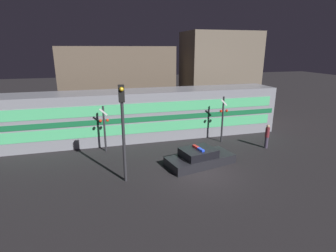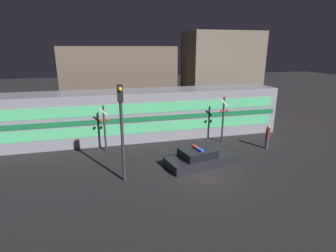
{
  "view_description": "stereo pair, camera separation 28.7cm",
  "coord_description": "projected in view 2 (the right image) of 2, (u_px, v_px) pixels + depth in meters",
  "views": [
    {
      "loc": [
        -5.84,
        -13.5,
        7.36
      ],
      "look_at": [
        -0.97,
        4.45,
        1.81
      ],
      "focal_mm": 28.0,
      "sensor_mm": 36.0,
      "label": 1
    },
    {
      "loc": [
        -5.57,
        -13.57,
        7.36
      ],
      "look_at": [
        -0.97,
        4.45,
        1.81
      ],
      "focal_mm": 28.0,
      "sensor_mm": 36.0,
      "label": 2
    }
  ],
  "objects": [
    {
      "name": "crossing_signal_near",
      "position": [
        223.0,
        118.0,
        20.75
      ],
      "size": [
        0.71,
        0.32,
        3.73
      ],
      "color": "#2D2D33",
      "rests_on": "ground_plane"
    },
    {
      "name": "building_center",
      "position": [
        221.0,
        73.0,
        30.28
      ],
      "size": [
        8.09,
        5.21,
        9.12
      ],
      "color": "#726656",
      "rests_on": "ground_plane"
    },
    {
      "name": "police_car",
      "position": [
        199.0,
        158.0,
        17.12
      ],
      "size": [
        4.75,
        2.81,
        1.22
      ],
      "rotation": [
        0.0,
        0.0,
        0.21
      ],
      "color": "black",
      "rests_on": "ground_plane"
    },
    {
      "name": "traffic_light_corner",
      "position": [
        122.0,
        123.0,
        14.16
      ],
      "size": [
        0.3,
        0.46,
        5.53
      ],
      "color": "#2D2D33",
      "rests_on": "ground_plane"
    },
    {
      "name": "train",
      "position": [
        143.0,
        114.0,
        22.03
      ],
      "size": [
        23.26,
        3.19,
        4.02
      ],
      "color": "gray",
      "rests_on": "ground_plane"
    },
    {
      "name": "building_left",
      "position": [
        120.0,
        83.0,
        27.73
      ],
      "size": [
        11.5,
        4.3,
        7.53
      ],
      "color": "brown",
      "rests_on": "ground_plane"
    },
    {
      "name": "crossing_signal_far",
      "position": [
        105.0,
        126.0,
        18.99
      ],
      "size": [
        0.71,
        0.32,
        3.42
      ],
      "color": "#2D2D33",
      "rests_on": "ground_plane"
    },
    {
      "name": "ground_plane",
      "position": [
        201.0,
        173.0,
        16.03
      ],
      "size": [
        120.0,
        120.0,
        0.0
      ],
      "primitive_type": "plane",
      "color": "#262326"
    },
    {
      "name": "pedestrian",
      "position": [
        268.0,
        137.0,
        19.73
      ],
      "size": [
        0.31,
        0.31,
        1.86
      ],
      "color": "#3F384C",
      "rests_on": "ground_plane"
    }
  ]
}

